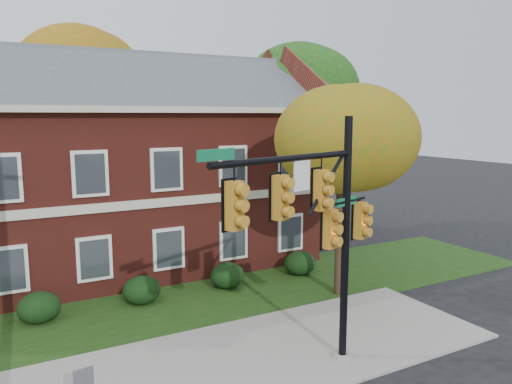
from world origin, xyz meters
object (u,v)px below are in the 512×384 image
hedge_left (39,307)px  hedge_center (142,290)px  tree_far_rear (96,82)px  hedge_far_right (300,263)px  traffic_signal (319,219)px  hedge_right (227,275)px  tree_near_right (350,122)px  apartment_building (105,159)px  tree_right_rear (305,93)px

hedge_left → hedge_center: same height
hedge_left → tree_far_rear: tree_far_rear is taller
hedge_far_right → traffic_signal: (-4.37, -7.31, 3.75)m
hedge_left → hedge_far_right: size_ratio=1.00×
hedge_right → hedge_left: bearing=180.0°
hedge_far_right → traffic_signal: 9.30m
hedge_center → tree_near_right: (7.22, -2.83, 6.14)m
tree_near_right → traffic_signal: 6.85m
apartment_building → hedge_far_right: bearing=-36.9°
tree_near_right → traffic_signal: size_ratio=1.25×
hedge_left → hedge_right: bearing=0.0°
hedge_right → tree_right_rear: size_ratio=0.13×
apartment_building → hedge_center: size_ratio=13.43×
hedge_left → hedge_right: (7.00, 0.00, 0.00)m
apartment_building → traffic_signal: size_ratio=2.73×
hedge_right → tree_far_rear: size_ratio=0.12×
hedge_left → tree_near_right: 12.68m
tree_far_rear → hedge_center: bearing=-95.9°
tree_right_rear → tree_far_rear: tree_far_rear is taller
tree_right_rear → hedge_left: bearing=-157.6°
hedge_left → hedge_far_right: bearing=0.0°
hedge_far_right → traffic_signal: size_ratio=0.20×
traffic_signal → hedge_far_right: bearing=41.7°
hedge_left → traffic_signal: (6.13, -7.31, 3.75)m
tree_right_rear → hedge_right: bearing=-142.0°
hedge_center → tree_right_rear: (11.31, 6.11, 7.60)m
tree_far_rear → traffic_signal: size_ratio=1.67×
hedge_right → tree_near_right: size_ratio=0.16×
hedge_left → tree_far_rear: bearing=69.7°
apartment_building → traffic_signal: (2.63, -12.56, -0.71)m
hedge_left → traffic_signal: 10.25m
hedge_right → tree_right_rear: bearing=38.0°
hedge_left → tree_far_rear: size_ratio=0.12×
hedge_right → hedge_far_right: bearing=0.0°
hedge_far_right → tree_near_right: tree_near_right is taller
hedge_right → tree_far_rear: bearing=99.4°
tree_near_right → tree_right_rear: 9.94m
hedge_left → tree_right_rear: (14.81, 6.11, 7.60)m
hedge_far_right → tree_right_rear: size_ratio=0.13×
tree_right_rear → traffic_signal: 16.44m
hedge_far_right → tree_right_rear: tree_right_rear is taller
tree_far_rear → tree_right_rear: bearing=-35.0°
tree_right_rear → hedge_center: bearing=-151.6°
tree_near_right → hedge_right: bearing=142.7°
hedge_far_right → traffic_signal: bearing=-120.9°
tree_near_right → tree_far_rear: (-5.88, 15.93, 2.17)m
tree_near_right → tree_far_rear: 17.12m
traffic_signal → hedge_center: bearing=92.4°
tree_near_right → tree_right_rear: size_ratio=0.81×
hedge_left → traffic_signal: bearing=-50.0°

